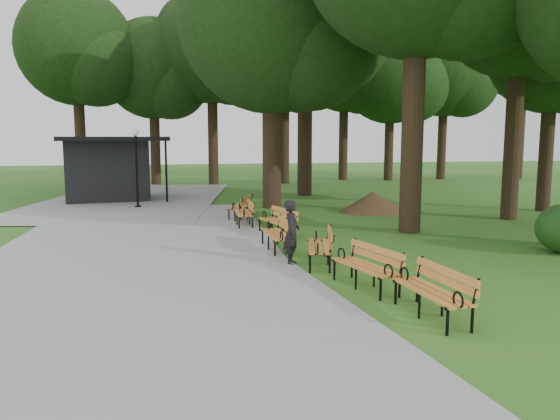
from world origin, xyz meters
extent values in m
plane|color=#2A611B|center=(0.00, 0.00, 0.00)|extent=(100.00, 100.00, 0.00)
cube|color=gray|center=(-4.00, 3.00, 0.03)|extent=(12.00, 38.00, 0.06)
imported|color=black|center=(-0.14, -0.67, 0.78)|extent=(0.53, 0.65, 1.55)
cylinder|color=black|center=(-4.38, 10.80, 1.58)|extent=(0.10, 0.10, 3.17)
sphere|color=white|center=(-4.38, 10.80, 3.26)|extent=(0.32, 0.32, 0.32)
cone|color=#47301C|center=(5.10, 7.56, 0.43)|extent=(2.35, 2.35, 0.85)
cylinder|color=black|center=(4.57, 2.98, 4.18)|extent=(0.70, 0.70, 8.36)
cylinder|color=black|center=(9.38, 4.78, 3.75)|extent=(0.60, 0.60, 7.51)
cylinder|color=black|center=(1.32, 9.79, 3.63)|extent=(0.80, 0.80, 7.26)
sphere|color=black|center=(1.32, 9.79, 7.94)|extent=(7.86, 7.86, 7.86)
cylinder|color=black|center=(3.95, 14.49, 4.15)|extent=(0.76, 0.76, 8.29)
sphere|color=black|center=(3.95, 14.49, 9.07)|extent=(7.49, 7.49, 7.49)
cylinder|color=black|center=(12.18, 6.58, 2.98)|extent=(0.56, 0.56, 5.96)
sphere|color=black|center=(12.18, 6.58, 6.52)|extent=(5.08, 5.08, 5.08)
camera|label=1|loc=(-2.89, -12.92, 3.01)|focal=34.38mm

